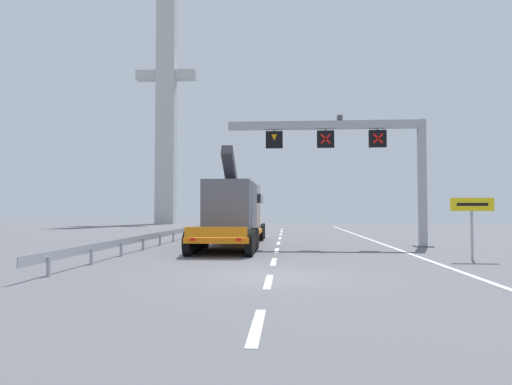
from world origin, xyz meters
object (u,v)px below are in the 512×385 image
(heavy_haul_truck_orange, at_px, (237,211))
(exit_sign_yellow, at_px, (472,212))
(overhead_lane_gantry, at_px, (353,145))
(bridge_pylon_distant, at_px, (166,101))

(heavy_haul_truck_orange, distance_m, exit_sign_yellow, 13.33)
(overhead_lane_gantry, bearing_deg, exit_sign_yellow, -61.33)
(exit_sign_yellow, bearing_deg, bridge_pylon_distant, 118.11)
(heavy_haul_truck_orange, xyz_separation_m, bridge_pylon_distant, (-14.93, 39.36, 16.26))
(heavy_haul_truck_orange, distance_m, bridge_pylon_distant, 45.13)
(heavy_haul_truck_orange, xyz_separation_m, exit_sign_yellow, (10.49, -8.23, -0.04))
(overhead_lane_gantry, height_order, heavy_haul_truck_orange, overhead_lane_gantry)
(overhead_lane_gantry, relative_size, heavy_haul_truck_orange, 0.80)
(heavy_haul_truck_orange, height_order, bridge_pylon_distant, bridge_pylon_distant)
(overhead_lane_gantry, bearing_deg, bridge_pylon_distant, 118.01)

